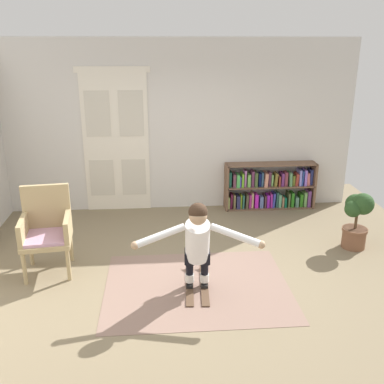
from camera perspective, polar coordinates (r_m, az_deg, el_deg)
The scene contains 9 objects.
ground_plane at distance 5.64m, azimuth 0.04°, elevation -11.18°, with size 7.20×7.20×0.00m, color #7A6B50.
back_wall at distance 7.60m, azimuth -1.56°, elevation 8.49°, with size 6.00×0.10×2.90m, color silver.
double_door at distance 7.61m, azimuth -9.81°, elevation 6.54°, with size 1.22×0.05×2.45m.
rug at distance 5.48m, azimuth 0.65°, elevation -12.12°, with size 2.23×1.76×0.01m, color #85685B.
bookshelf at distance 7.91m, azimuth 10.04°, elevation 0.54°, with size 1.59×0.30×0.82m.
wicker_chair at distance 5.90m, azimuth -18.32°, elevation -4.47°, with size 0.66×0.66×1.10m.
potted_plant at distance 6.68m, azimuth 20.55°, elevation -3.02°, with size 0.41×0.40×0.82m.
skis_pair at distance 5.50m, azimuth 0.64°, elevation -11.78°, with size 0.33×0.93×0.07m.
person_skier at distance 5.02m, azimuth 0.72°, elevation -6.27°, with size 1.45×0.63×1.11m.
Camera 1 is at (-0.40, -4.86, 2.84)m, focal length 41.18 mm.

